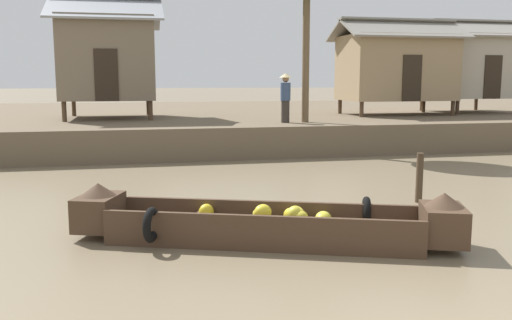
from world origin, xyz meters
TOP-DOWN VIEW (x-y plane):
  - ground_plane at (0.00, 10.00)m, footprint 300.00×300.00m
  - riverbank_strip at (0.00, 23.45)m, footprint 160.00×20.00m
  - banana_boat at (-0.88, 5.03)m, footprint 5.79×2.87m
  - stilt_house_left at (-3.70, 18.69)m, footprint 4.04×4.00m
  - stilt_house_mid_left at (7.82, 18.26)m, footprint 5.05×3.21m
  - stilt_house_mid_right at (11.84, 19.20)m, footprint 3.97×3.83m
  - vendor_person at (2.21, 15.09)m, footprint 0.44×0.44m
  - mooring_post at (2.80, 7.03)m, footprint 0.14×0.14m

SIDE VIEW (x-z plane):
  - ground_plane at x=0.00m, z-range 0.00..0.00m
  - banana_boat at x=-0.88m, z-range -0.13..0.72m
  - mooring_post at x=2.80m, z-range 0.00..1.01m
  - riverbank_strip at x=0.00m, z-range 0.00..1.01m
  - vendor_person at x=2.21m, z-range 1.10..2.76m
  - stilt_house_mid_left at x=7.82m, z-range 1.04..4.96m
  - stilt_house_mid_right at x=11.84m, z-range 1.05..5.11m
  - stilt_house_left at x=-3.70m, z-range 1.03..5.53m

